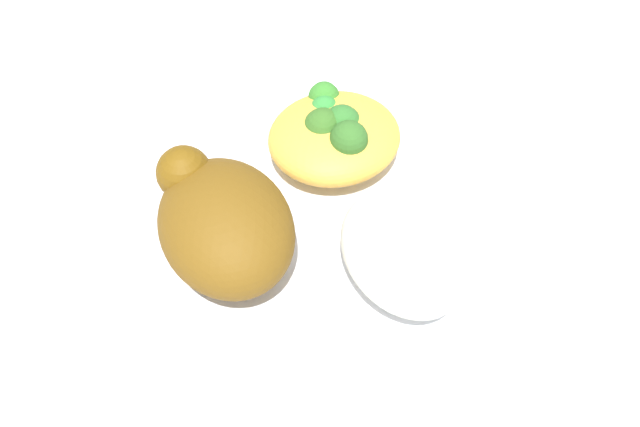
% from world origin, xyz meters
% --- Properties ---
extents(ground_plane, '(2.00, 2.00, 0.00)m').
position_xyz_m(ground_plane, '(0.00, 0.00, 0.00)').
color(ground_plane, silver).
extents(plate, '(0.30, 0.30, 0.02)m').
position_xyz_m(plate, '(0.00, 0.00, 0.01)').
color(plate, white).
rests_on(plate, ground_plane).
extents(roasted_chicken, '(0.12, 0.09, 0.06)m').
position_xyz_m(roasted_chicken, '(0.00, 0.07, 0.05)').
color(roasted_chicken, brown).
rests_on(roasted_chicken, plate).
extents(rice_pile, '(0.10, 0.08, 0.04)m').
position_xyz_m(rice_pile, '(-0.06, -0.03, 0.04)').
color(rice_pile, silver).
rests_on(rice_pile, plate).
extents(mac_cheese_with_broccoli, '(0.09, 0.10, 0.04)m').
position_xyz_m(mac_cheese_with_broccoli, '(0.06, -0.04, 0.04)').
color(mac_cheese_with_broccoli, gold).
rests_on(mac_cheese_with_broccoli, plate).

